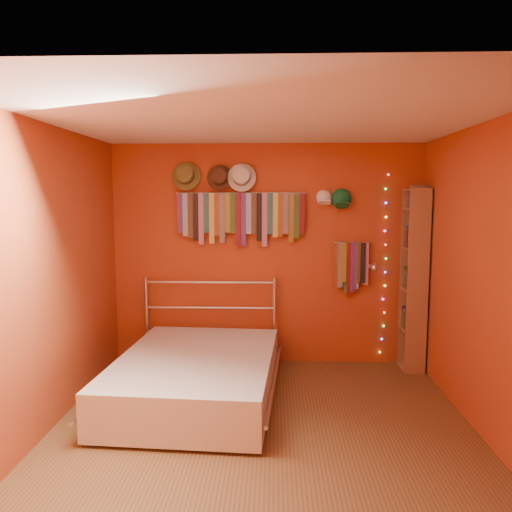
# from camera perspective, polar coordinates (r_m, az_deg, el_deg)

# --- Properties ---
(ground) EXTENTS (3.50, 3.50, 0.00)m
(ground) POSITION_cam_1_polar(r_m,az_deg,el_deg) (4.34, 0.77, -19.31)
(ground) COLOR brown
(ground) RESTS_ON ground
(back_wall) EXTENTS (3.50, 0.02, 2.50)m
(back_wall) POSITION_cam_1_polar(r_m,az_deg,el_deg) (5.69, 1.21, 0.14)
(back_wall) COLOR maroon
(back_wall) RESTS_ON ground
(right_wall) EXTENTS (0.02, 3.50, 2.50)m
(right_wall) POSITION_cam_1_polar(r_m,az_deg,el_deg) (4.29, 24.91, -2.71)
(right_wall) COLOR maroon
(right_wall) RESTS_ON ground
(left_wall) EXTENTS (0.02, 3.50, 2.50)m
(left_wall) POSITION_cam_1_polar(r_m,az_deg,el_deg) (4.36, -22.88, -2.46)
(left_wall) COLOR maroon
(left_wall) RESTS_ON ground
(ceiling) EXTENTS (3.50, 3.50, 0.02)m
(ceiling) POSITION_cam_1_polar(r_m,az_deg,el_deg) (3.94, 0.83, 15.40)
(ceiling) COLOR white
(ceiling) RESTS_ON back_wall
(tie_rack) EXTENTS (1.45, 0.03, 0.60)m
(tie_rack) POSITION_cam_1_polar(r_m,az_deg,el_deg) (5.60, -1.77, 4.71)
(tie_rack) COLOR silver
(tie_rack) RESTS_ON back_wall
(small_tie_rack) EXTENTS (0.40, 0.03, 0.59)m
(small_tie_rack) POSITION_cam_1_polar(r_m,az_deg,el_deg) (5.70, 10.85, -0.99)
(small_tie_rack) COLOR silver
(small_tie_rack) RESTS_ON back_wall
(fedora_olive) EXTENTS (0.33, 0.18, 0.32)m
(fedora_olive) POSITION_cam_1_polar(r_m,az_deg,el_deg) (5.64, -8.09, 9.13)
(fedora_olive) COLOR brown
(fedora_olive) RESTS_ON back_wall
(fedora_brown) EXTENTS (0.29, 0.16, 0.29)m
(fedora_brown) POSITION_cam_1_polar(r_m,az_deg,el_deg) (5.59, -4.18, 9.01)
(fedora_brown) COLOR #422817
(fedora_brown) RESTS_ON back_wall
(fedora_white) EXTENTS (0.32, 0.17, 0.31)m
(fedora_white) POSITION_cam_1_polar(r_m,az_deg,el_deg) (5.56, -1.67, 9.07)
(fedora_white) COLOR silver
(fedora_white) RESTS_ON back_wall
(cap_white) EXTENTS (0.18, 0.22, 0.18)m
(cap_white) POSITION_cam_1_polar(r_m,az_deg,el_deg) (5.62, 7.76, 6.62)
(cap_white) COLOR white
(cap_white) RESTS_ON back_wall
(cap_green) EXTENTS (0.20, 0.25, 0.20)m
(cap_green) POSITION_cam_1_polar(r_m,az_deg,el_deg) (5.64, 9.71, 6.43)
(cap_green) COLOR #186C38
(cap_green) RESTS_ON back_wall
(fairy_lights) EXTENTS (0.06, 0.02, 2.04)m
(fairy_lights) POSITION_cam_1_polar(r_m,az_deg,el_deg) (5.79, 14.49, -1.04)
(fairy_lights) COLOR #FF3333
(fairy_lights) RESTS_ON back_wall
(reading_lamp) EXTENTS (0.08, 0.33, 0.10)m
(reading_lamp) POSITION_cam_1_polar(r_m,az_deg,el_deg) (5.55, 13.30, -1.26)
(reading_lamp) COLOR silver
(reading_lamp) RESTS_ON back_wall
(bookshelf) EXTENTS (0.25, 0.34, 2.00)m
(bookshelf) POSITION_cam_1_polar(r_m,az_deg,el_deg) (5.72, 18.02, -2.51)
(bookshelf) COLOR #906241
(bookshelf) RESTS_ON ground
(bed) EXTENTS (1.63, 2.10, 1.00)m
(bed) POSITION_cam_1_polar(r_m,az_deg,el_deg) (4.86, -6.82, -13.45)
(bed) COLOR silver
(bed) RESTS_ON ground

